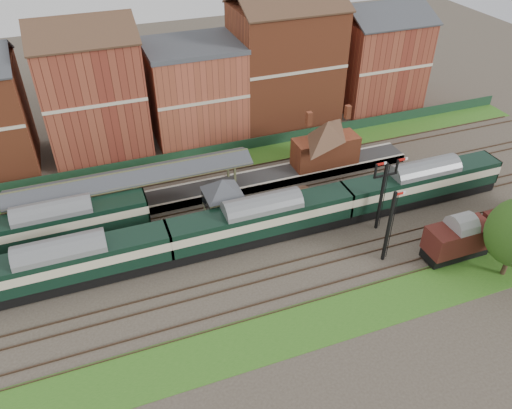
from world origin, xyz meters
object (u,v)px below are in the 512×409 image
object	(u,v)px
semaphore_bracket	(382,192)
dmu_train	(262,219)
platform_railcar	(56,224)
signal_box	(223,203)
goods_van_a	(458,239)

from	to	relation	value
semaphore_bracket	dmu_train	bearing A→B (deg)	168.24
platform_railcar	dmu_train	bearing A→B (deg)	-18.54
dmu_train	platform_railcar	size ratio (longest dim) A/B	3.14
dmu_train	platform_railcar	xyz separation A→B (m)	(-19.39, 6.50, -0.11)
signal_box	semaphore_bracket	size ratio (longest dim) A/B	0.73
platform_railcar	goods_van_a	size ratio (longest dim) A/B	2.86
semaphore_bracket	dmu_train	world-z (taller)	semaphore_bracket
semaphore_bracket	dmu_train	distance (m)	12.45
signal_box	goods_van_a	distance (m)	23.27
dmu_train	platform_railcar	bearing A→B (deg)	161.46
dmu_train	goods_van_a	distance (m)	19.00
goods_van_a	dmu_train	bearing A→B (deg)	151.73
dmu_train	signal_box	bearing A→B (deg)	132.95
semaphore_bracket	signal_box	bearing A→B (deg)	159.08
semaphore_bracket	goods_van_a	world-z (taller)	semaphore_bracket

